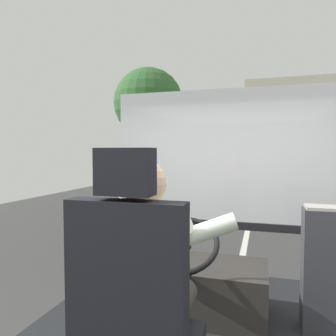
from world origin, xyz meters
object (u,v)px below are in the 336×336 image
at_px(driver_seat, 136,327).
at_px(bus_driver, 146,272).
at_px(fare_box, 322,270).
at_px(steering_console, 196,286).

relative_size(driver_seat, bus_driver, 1.59).
bearing_deg(driver_seat, fare_box, 53.38).
height_order(bus_driver, fare_box, bus_driver).
xyz_separation_m(bus_driver, steering_console, (-0.00, 1.11, -0.52)).
distance_m(driver_seat, fare_box, 1.53).
relative_size(driver_seat, steering_console, 1.18).
distance_m(steering_console, fare_box, 0.94).
xyz_separation_m(driver_seat, fare_box, (0.91, 1.22, -0.10)).
bearing_deg(steering_console, bus_driver, -90.00).
distance_m(driver_seat, steering_console, 1.27).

